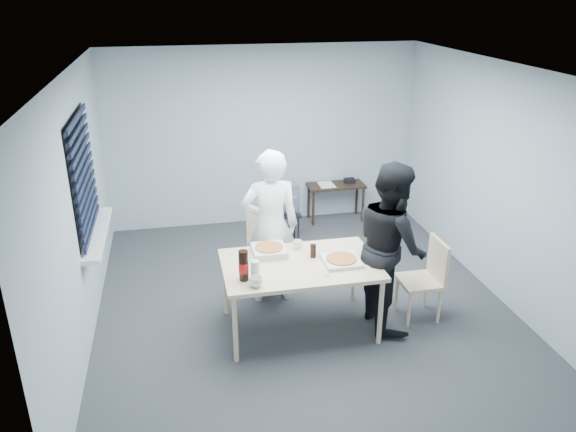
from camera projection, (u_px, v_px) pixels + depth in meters
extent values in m
plane|color=#2A2A2E|center=(302.00, 302.00, 6.39)|extent=(5.00, 5.00, 0.00)
plane|color=white|center=(304.00, 69.00, 5.39)|extent=(5.00, 5.00, 0.00)
plane|color=#A2ACB4|center=(264.00, 137.00, 8.15)|extent=(4.50, 0.00, 4.50)
plane|color=#A2ACB4|center=(391.00, 327.00, 3.63)|extent=(4.50, 0.00, 4.50)
plane|color=#A2ACB4|center=(78.00, 212.00, 5.46)|extent=(0.00, 5.00, 5.00)
plane|color=#A2ACB4|center=(497.00, 181.00, 6.32)|extent=(0.00, 5.00, 5.00)
plane|color=black|center=(82.00, 175.00, 5.73)|extent=(0.00, 1.30, 1.30)
cube|color=black|center=(85.00, 175.00, 5.74)|extent=(0.04, 1.30, 1.25)
cube|color=silver|center=(98.00, 233.00, 6.00)|extent=(0.18, 1.42, 0.05)
cube|color=beige|center=(300.00, 265.00, 5.64)|extent=(1.56, 0.99, 0.04)
cylinder|color=beige|center=(235.00, 329.00, 5.26)|extent=(0.05, 0.05, 0.72)
cylinder|color=beige|center=(226.00, 284.00, 6.04)|extent=(0.05, 0.05, 0.72)
cylinder|color=beige|center=(381.00, 312.00, 5.53)|extent=(0.05, 0.05, 0.72)
cylinder|color=beige|center=(353.00, 271.00, 6.32)|extent=(0.05, 0.05, 0.72)
cube|color=beige|center=(267.00, 253.00, 6.60)|extent=(0.42, 0.42, 0.04)
cube|color=beige|center=(264.00, 228.00, 6.68)|extent=(0.42, 0.04, 0.44)
cylinder|color=beige|center=(255.00, 278.00, 6.50)|extent=(0.03, 0.03, 0.41)
cylinder|color=beige|center=(251.00, 264.00, 6.81)|extent=(0.03, 0.03, 0.41)
cylinder|color=beige|center=(284.00, 275.00, 6.56)|extent=(0.03, 0.03, 0.41)
cylinder|color=beige|center=(279.00, 262.00, 6.87)|extent=(0.03, 0.03, 0.41)
cube|color=beige|center=(419.00, 281.00, 5.96)|extent=(0.42, 0.42, 0.04)
cube|color=beige|center=(438.00, 260.00, 5.90)|extent=(0.04, 0.42, 0.44)
cylinder|color=beige|center=(409.00, 310.00, 5.86)|extent=(0.03, 0.03, 0.41)
cylinder|color=beige|center=(397.00, 294.00, 6.17)|extent=(0.03, 0.03, 0.41)
cylinder|color=beige|center=(439.00, 306.00, 5.92)|extent=(0.03, 0.03, 0.41)
cylinder|color=beige|center=(426.00, 290.00, 6.23)|extent=(0.03, 0.03, 0.41)
imported|color=white|center=(270.00, 227.00, 6.16)|extent=(0.65, 0.42, 1.77)
imported|color=black|center=(391.00, 246.00, 5.72)|extent=(0.47, 0.86, 1.77)
cube|color=black|center=(336.00, 186.00, 8.44)|extent=(0.85, 0.38, 0.04)
cylinder|color=black|center=(313.00, 209.00, 8.34)|extent=(0.04, 0.04, 0.53)
cylinder|color=black|center=(309.00, 202.00, 8.61)|extent=(0.04, 0.04, 0.53)
cylinder|color=black|center=(363.00, 205.00, 8.49)|extent=(0.04, 0.04, 0.53)
cylinder|color=black|center=(357.00, 198.00, 8.76)|extent=(0.04, 0.04, 0.53)
cube|color=black|center=(288.00, 213.00, 7.72)|extent=(0.32, 0.32, 0.04)
cylinder|color=black|center=(281.00, 233.00, 7.67)|extent=(0.04, 0.04, 0.42)
cylinder|color=black|center=(278.00, 226.00, 7.90)|extent=(0.04, 0.04, 0.42)
cylinder|color=black|center=(298.00, 231.00, 7.72)|extent=(0.04, 0.04, 0.42)
cylinder|color=black|center=(295.00, 224.00, 7.94)|extent=(0.04, 0.04, 0.42)
cube|color=slate|center=(288.00, 198.00, 7.64)|extent=(0.29, 0.16, 0.41)
cube|color=slate|center=(289.00, 204.00, 7.56)|extent=(0.22, 0.06, 0.20)
cube|color=silver|center=(269.00, 252.00, 5.82)|extent=(0.34, 0.34, 0.04)
cube|color=silver|center=(269.00, 249.00, 5.81)|extent=(0.34, 0.34, 0.04)
cylinder|color=#CC7F38|center=(269.00, 247.00, 5.80)|extent=(0.29, 0.29, 0.01)
cube|color=silver|center=(341.00, 261.00, 5.64)|extent=(0.36, 0.36, 0.04)
cylinder|color=#CC7F38|center=(341.00, 259.00, 5.63)|extent=(0.31, 0.31, 0.01)
imported|color=white|center=(256.00, 282.00, 5.18)|extent=(0.17, 0.17, 0.10)
imported|color=white|center=(298.00, 245.00, 5.93)|extent=(0.10, 0.10, 0.09)
cylinder|color=black|center=(313.00, 251.00, 5.74)|extent=(0.06, 0.06, 0.14)
cylinder|color=black|center=(244.00, 266.00, 5.26)|extent=(0.09, 0.09, 0.30)
cylinder|color=red|center=(244.00, 268.00, 5.27)|extent=(0.10, 0.10, 0.10)
cylinder|color=silver|center=(255.00, 270.00, 5.28)|extent=(0.11, 0.11, 0.20)
torus|color=red|center=(327.00, 276.00, 5.38)|extent=(0.06, 0.06, 0.00)
cube|color=white|center=(326.00, 185.00, 8.41)|extent=(0.29, 0.35, 0.01)
cube|color=black|center=(350.00, 181.00, 8.49)|extent=(0.17, 0.14, 0.07)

